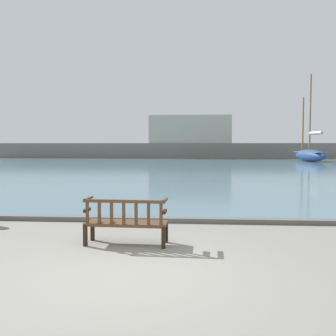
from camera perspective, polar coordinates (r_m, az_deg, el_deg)
The scene contains 6 objects.
ground_plane at distance 5.97m, azimuth -5.37°, elevation -15.70°, with size 160.00×160.00×0.00m, color gray.
harbor_water at distance 49.60m, azimuth 3.15°, elevation 1.31°, with size 100.00×80.00×0.08m, color slate.
quay_edge_kerb at distance 9.64m, azimuth -1.51°, elevation -7.86°, with size 40.00×0.30×0.12m, color #5B5954.
park_bench at distance 7.46m, azimuth -6.42°, elevation -8.05°, with size 1.62×0.58×0.92m.
sailboat_outer_starboard at distance 46.08m, azimuth 20.82°, elevation 2.02°, with size 2.69×7.36×9.95m.
far_breakwater at distance 53.30m, azimuth 3.26°, elevation 3.39°, with size 55.26×2.40×6.14m.
Camera 1 is at (0.95, -5.56, 1.97)m, focal length 40.00 mm.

